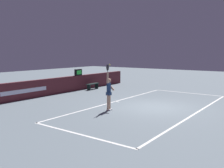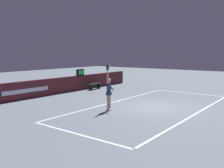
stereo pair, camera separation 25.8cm
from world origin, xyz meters
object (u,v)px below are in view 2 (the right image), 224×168
(tennis_ball, at_px, (110,65))
(courtside_bench_near, at_px, (95,85))
(speed_display, at_px, (80,72))
(tennis_player, at_px, (109,91))

(tennis_ball, distance_m, courtside_bench_near, 8.07)
(tennis_ball, bearing_deg, courtside_bench_near, 46.97)
(tennis_ball, xyz_separation_m, courtside_bench_near, (5.32, 5.70, -2.07))
(speed_display, xyz_separation_m, tennis_ball, (-4.34, -6.40, 0.98))
(tennis_ball, bearing_deg, speed_display, 55.87)
(speed_display, distance_m, tennis_ball, 7.79)
(speed_display, relative_size, courtside_bench_near, 0.49)
(tennis_ball, relative_size, courtside_bench_near, 0.05)
(speed_display, xyz_separation_m, tennis_player, (-4.36, -6.36, -0.43))
(tennis_player, bearing_deg, courtside_bench_near, 46.63)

